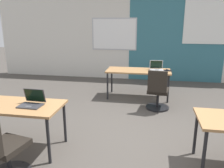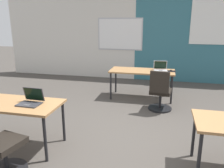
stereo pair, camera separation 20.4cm
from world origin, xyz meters
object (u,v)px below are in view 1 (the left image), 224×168
Objects in this scene: desk_far_center at (138,72)px; laptop_near_left_inner at (32,102)px; mouse_far_right at (167,70)px; laptop_far_right at (156,68)px; desk_near_left at (10,108)px; chair_near_left_inner at (3,152)px; chair_far_right at (158,93)px.

desk_far_center is 4.71× the size of laptop_near_left_inner.
laptop_far_right is at bearing 172.21° from mouse_far_right.
desk_far_center is 0.72m from mouse_far_right.
mouse_far_right is (0.26, -0.04, -0.03)m from laptop_far_right.
laptop_far_right is 1.05× the size of laptop_near_left_inner.
laptop_near_left_inner is at bearing -116.46° from desk_far_center.
mouse_far_right is at bearing 49.23° from desk_near_left.
mouse_far_right reaches higher than desk_far_center.
chair_near_left_inner is at bearing -123.52° from laptop_far_right.
chair_far_right is (0.04, -0.87, -0.39)m from laptop_far_right.
mouse_far_right is at bearing -97.36° from chair_far_right.
mouse_far_right is (0.71, 0.05, 0.08)m from desk_far_center.
laptop_near_left_inner reaches higher than mouse_far_right.
chair_near_left_inner is (-2.13, -3.56, -0.36)m from mouse_far_right.
laptop_far_right reaches higher than desk_far_center.
desk_far_center is at bearing -175.76° from mouse_far_right.
desk_near_left is 3.02m from chair_far_right.
chair_near_left_inner is (0.33, -0.71, -0.28)m from desk_near_left.
desk_near_left is at bearing 49.76° from chair_far_right.
chair_near_left_inner reaches higher than desk_near_left.
chair_far_right is at bearing -113.58° from chair_near_left_inner.
mouse_far_right is at bearing 55.46° from laptop_near_left_inner.
laptop_far_right is at bearing 11.27° from desk_far_center.
desk_near_left is 1.00× the size of desk_far_center.
desk_near_left and desk_far_center have the same top height.
desk_near_left is 0.83m from chair_near_left_inner.
chair_far_right is at bearing -58.33° from desk_far_center.
laptop_near_left_inner is at bearing 2.67° from desk_near_left.
chair_far_right is at bearing -93.57° from laptop_far_right.
desk_far_center is 3.79m from chair_near_left_inner.
chair_near_left_inner is (-1.90, -2.72, 0.00)m from chair_far_right.
laptop_near_left_inner is 0.82m from chair_near_left_inner.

